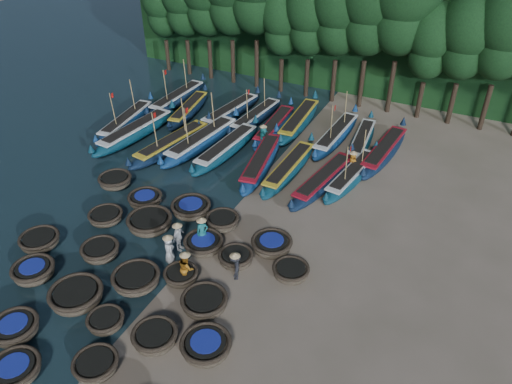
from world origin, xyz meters
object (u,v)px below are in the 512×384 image
at_px(coracle_20, 115,181).
at_px(long_boat_16, 361,141).
at_px(long_boat_17, 384,151).
at_px(coracle_5, 34,271).
at_px(long_boat_7, 324,180).
at_px(fisherman_4, 178,236).
at_px(coracle_14, 204,302).
at_px(coracle_16, 150,222).
at_px(long_boat_13, 274,126).
at_px(coracle_7, 106,321).
at_px(fisherman_1, 202,231).
at_px(coracle_24, 272,245).
at_px(long_boat_15, 336,135).
at_px(coracle_11, 100,251).
at_px(coracle_10, 40,240).
at_px(coracle_12, 136,279).
at_px(coracle_22, 191,208).
at_px(coracle_23, 222,221).
at_px(coracle_15, 106,216).
at_px(long_boat_11, 231,111).
at_px(long_boat_10, 189,110).
at_px(coracle_9, 206,346).
at_px(long_boat_0, 126,121).
at_px(long_boat_6, 289,168).
at_px(fisherman_3, 235,266).
at_px(fisherman_6, 352,162).
at_px(fisherman_5, 263,136).
at_px(long_boat_8, 352,175).
at_px(long_boat_14, 299,121).
at_px(coracle_17, 204,244).
at_px(coracle_13, 181,275).
at_px(long_boat_3, 202,141).
at_px(fisherman_0, 169,248).
at_px(coracle_19, 291,271).
at_px(fisherman_2, 186,267).
at_px(long_boat_12, 256,117).
at_px(coracle_2, 15,370).
at_px(long_boat_9, 177,98).
at_px(coracle_21, 145,199).
at_px(coracle_18, 236,258).
at_px(coracle_3, 96,365).
at_px(long_boat_2, 172,144).
at_px(long_boat_4, 227,148).
at_px(long_boat_1, 136,131).
at_px(coracle_6, 76,296).

xyz_separation_m(coracle_20, long_boat_16, (12.09, 11.43, 0.07)).
bearing_deg(long_boat_17, coracle_5, -118.01).
bearing_deg(long_boat_7, fisherman_4, -109.11).
bearing_deg(coracle_14, long_boat_7, 83.02).
bearing_deg(coracle_16, long_boat_13, 84.11).
distance_m(coracle_7, fisherman_1, 6.59).
height_order(coracle_24, long_boat_17, long_boat_17).
distance_m(long_boat_15, long_boat_17, 3.69).
bearing_deg(coracle_11, coracle_20, 122.96).
height_order(coracle_10, coracle_12, coracle_12).
distance_m(coracle_22, coracle_23, 2.17).
distance_m(coracle_15, long_boat_11, 14.59).
bearing_deg(long_boat_10, long_boat_17, -8.91).
distance_m(coracle_9, long_boat_10, 22.55).
height_order(long_boat_0, long_boat_6, long_boat_0).
distance_m(fisherman_3, fisherman_6, 11.84).
bearing_deg(coracle_11, coracle_16, 73.85).
xyz_separation_m(fisherman_1, fisherman_5, (-1.66, 10.76, -0.07)).
height_order(long_boat_8, long_boat_14, long_boat_8).
xyz_separation_m(coracle_12, long_boat_15, (3.85, 17.70, 0.11)).
xyz_separation_m(long_boat_15, long_boat_16, (1.83, 0.04, -0.05)).
xyz_separation_m(coracle_17, coracle_20, (-7.90, 2.69, 0.02)).
height_order(coracle_13, long_boat_17, long_boat_17).
relative_size(coracle_17, long_boat_16, 0.29).
distance_m(long_boat_3, fisherman_0, 11.60).
height_order(coracle_19, fisherman_1, fisherman_1).
height_order(coracle_7, coracle_23, coracle_23).
bearing_deg(fisherman_2, long_boat_12, -31.19).
xyz_separation_m(coracle_9, long_boat_8, (1.51, 15.02, 0.09)).
xyz_separation_m(long_boat_11, fisherman_4, (5.04, -14.78, 0.35)).
distance_m(coracle_2, long_boat_9, 25.61).
relative_size(coracle_20, fisherman_4, 1.33).
bearing_deg(long_boat_15, coracle_24, -83.46).
bearing_deg(long_boat_14, fisherman_4, -94.37).
relative_size(coracle_21, long_boat_7, 0.27).
relative_size(coracle_18, long_boat_8, 0.26).
bearing_deg(long_boat_3, coracle_10, -92.77).
relative_size(coracle_3, coracle_22, 0.81).
bearing_deg(long_boat_8, long_boat_2, -164.50).
bearing_deg(fisherman_5, coracle_12, 173.21).
height_order(coracle_11, coracle_18, coracle_11).
height_order(coracle_12, long_boat_4, long_boat_4).
relative_size(long_boat_2, long_boat_13, 1.06).
bearing_deg(long_boat_4, long_boat_1, -169.81).
relative_size(coracle_24, long_boat_1, 0.27).
relative_size(coracle_2, coracle_10, 1.00).
relative_size(coracle_17, long_boat_2, 0.26).
bearing_deg(long_boat_12, long_boat_10, -163.07).
height_order(coracle_6, coracle_15, coracle_6).
bearing_deg(coracle_17, long_boat_13, 98.93).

